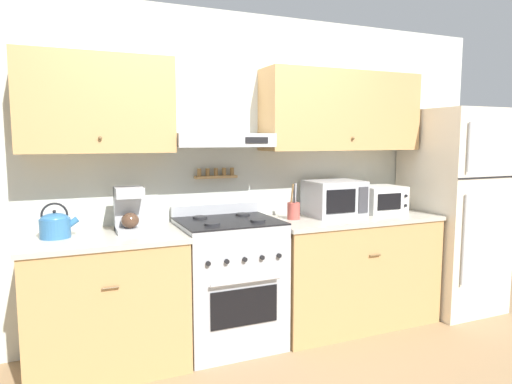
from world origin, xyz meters
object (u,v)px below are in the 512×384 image
Objects in this scene: stove_range at (229,282)px; toaster_oven at (381,199)px; microwave at (334,198)px; utensil_crock at (294,210)px; coffee_maker at (129,209)px; refrigerator at (452,210)px; tea_kettle at (55,224)px.

stove_range is 2.78× the size of toaster_oven.
microwave is 0.47m from toaster_oven.
coffee_maker is at bearing 178.75° from utensil_crock.
refrigerator reaches higher than stove_range.
refrigerator is at bearing -2.73° from coffee_maker.
tea_kettle is at bearing -179.52° from microwave.
utensil_crock is (1.75, 0.00, -0.01)m from tea_kettle.
refrigerator is at bearing -1.86° from tea_kettle.
refrigerator is 1.21m from microwave.
coffee_maker is at bearing 179.65° from microwave.
stove_range is 1.29m from tea_kettle.
toaster_oven is (1.44, 0.05, 0.55)m from stove_range.
microwave is (2.14, 0.02, 0.06)m from tea_kettle.
microwave reaches higher than utensil_crock.
utensil_crock is (1.28, -0.03, -0.08)m from coffee_maker.
coffee_maker is at bearing 173.64° from stove_range.
stove_range is 0.92m from coffee_maker.
coffee_maker reaches higher than tea_kettle.
tea_kettle is at bearing 179.96° from toaster_oven.
toaster_oven is at bearing -0.12° from utensil_crock.
refrigerator is (2.16, -0.06, 0.43)m from stove_range.
refrigerator is at bearing -8.36° from toaster_oven.
tea_kettle is 1.75m from utensil_crock.
stove_range is 3.33× the size of coffee_maker.
toaster_oven reaches higher than stove_range.
tea_kettle is 0.55× the size of microwave.
coffee_maker is (0.47, 0.03, 0.07)m from tea_kettle.
stove_range is 4.21× the size of tea_kettle.
tea_kettle is 0.66× the size of toaster_oven.
stove_range is 3.59× the size of utensil_crock.
stove_range is 2.21m from refrigerator.
microwave is (0.97, 0.07, 0.58)m from stove_range.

